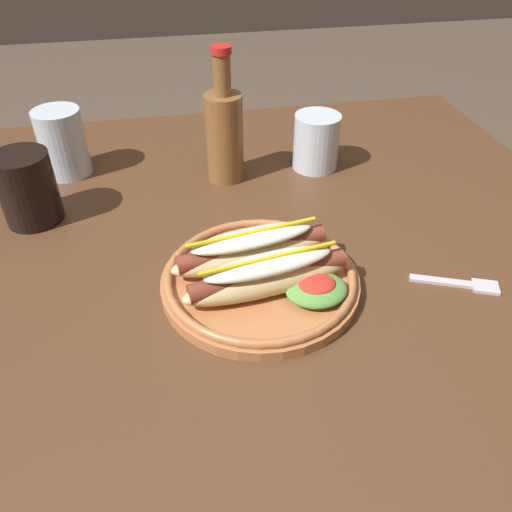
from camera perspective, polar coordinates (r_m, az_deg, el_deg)
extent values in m
plane|color=brown|center=(1.36, -1.89, -24.45)|extent=(8.00, 8.00, 0.00)
cube|color=#51331E|center=(0.79, -2.95, 0.21)|extent=(1.22, 1.03, 0.04)
cylinder|color=#51331E|center=(1.42, -26.43, -3.65)|extent=(0.06, 0.06, 0.70)
cylinder|color=#51331E|center=(1.48, 15.15, 1.27)|extent=(0.06, 0.06, 0.70)
cylinder|color=#B77042|center=(0.70, 0.47, -2.89)|extent=(0.27, 0.27, 0.02)
torus|color=#B77042|center=(0.70, 0.47, -2.15)|extent=(0.26, 0.26, 0.01)
ellipsoid|color=#E0C184|center=(0.66, 1.41, -2.66)|extent=(0.24, 0.09, 0.04)
cylinder|color=brown|center=(0.66, 1.42, -2.15)|extent=(0.21, 0.06, 0.03)
ellipsoid|color=silver|center=(0.65, 1.44, -0.92)|extent=(0.18, 0.07, 0.02)
cylinder|color=yellow|center=(0.64, 1.45, -0.23)|extent=(0.18, 0.04, 0.01)
ellipsoid|color=#E0C184|center=(0.71, -0.38, 0.31)|extent=(0.24, 0.09, 0.04)
cylinder|color=brown|center=(0.70, -0.39, 0.82)|extent=(0.21, 0.06, 0.03)
ellipsoid|color=silver|center=(0.69, -0.39, 2.01)|extent=(0.18, 0.07, 0.02)
cylinder|color=yellow|center=(0.69, -0.40, 2.69)|extent=(0.18, 0.04, 0.01)
ellipsoid|color=#5B9942|center=(0.67, 6.77, -3.74)|extent=(0.08, 0.07, 0.02)
ellipsoid|color=red|center=(0.66, 6.83, -3.10)|extent=(0.05, 0.04, 0.01)
cube|color=silver|center=(0.76, 19.96, -2.68)|extent=(0.08, 0.04, 0.00)
cube|color=silver|center=(0.77, 24.30, -3.17)|extent=(0.04, 0.04, 0.00)
cylinder|color=black|center=(0.89, -24.23, 6.93)|extent=(0.09, 0.09, 0.12)
cylinder|color=silver|center=(0.98, 6.76, 12.58)|extent=(0.09, 0.09, 0.10)
cylinder|color=silver|center=(1.01, -20.82, 11.76)|extent=(0.08, 0.08, 0.12)
cylinder|color=brown|center=(0.92, -3.53, 13.01)|extent=(0.07, 0.07, 0.16)
cylinder|color=brown|center=(0.88, -3.83, 19.58)|extent=(0.03, 0.03, 0.07)
cylinder|color=red|center=(0.87, -3.94, 22.04)|extent=(0.03, 0.03, 0.01)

